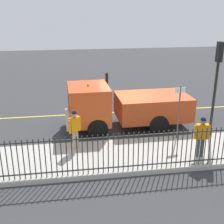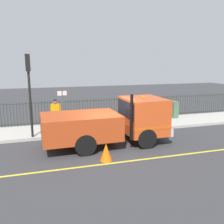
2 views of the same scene
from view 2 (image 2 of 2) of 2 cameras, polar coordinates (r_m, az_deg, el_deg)
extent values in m
plane|color=#38383A|center=(12.27, -0.65, -7.87)|extent=(58.02, 58.02, 0.00)
cube|color=#B7B2A8|center=(15.40, -4.21, -3.52)|extent=(2.87, 26.37, 0.16)
cube|color=yellow|center=(10.50, 2.47, -11.34)|extent=(0.12, 23.74, 0.01)
cube|color=#D84C1E|center=(12.80, 7.12, -0.76)|extent=(2.38, 1.96, 1.78)
cube|color=black|center=(12.72, 7.16, 0.97)|extent=(2.19, 2.00, 0.78)
cube|color=#B8411A|center=(11.90, -7.23, -3.27)|extent=(2.41, 3.64, 1.16)
cube|color=silver|center=(13.44, 11.07, -3.55)|extent=(2.23, 0.24, 0.36)
cube|color=#DB5914|center=(12.89, 7.07, -2.46)|extent=(2.40, 1.98, 0.12)
cylinder|color=black|center=(13.83, 4.10, -3.56)|extent=(0.32, 0.97, 0.96)
cylinder|color=black|center=(11.99, 7.89, -6.04)|extent=(0.32, 0.97, 0.96)
cylinder|color=black|center=(13.05, -8.04, -4.58)|extent=(0.32, 0.97, 0.96)
cylinder|color=black|center=(11.08, -6.12, -7.50)|extent=(0.32, 0.97, 0.96)
sphere|color=orange|center=(12.63, 7.23, 3.42)|extent=(0.12, 0.12, 0.12)
cylinder|color=black|center=(11.43, 4.48, -1.29)|extent=(0.14, 0.14, 2.14)
cube|color=orange|center=(15.20, 6.15, 0.88)|extent=(0.49, 0.50, 0.61)
sphere|color=tan|center=(15.13, 6.19, 2.42)|extent=(0.23, 0.23, 0.23)
sphere|color=#14193F|center=(15.12, 6.19, 2.72)|extent=(0.21, 0.21, 0.21)
cylinder|color=tan|center=(15.43, 6.23, -1.66)|extent=(0.12, 0.12, 0.81)
cylinder|color=tan|center=(15.28, 5.96, -1.79)|extent=(0.12, 0.12, 0.81)
cylinder|color=orange|center=(15.45, 6.57, 0.93)|extent=(0.09, 0.09, 0.58)
cylinder|color=orange|center=(14.97, 5.72, 0.60)|extent=(0.09, 0.09, 0.58)
cube|color=orange|center=(15.47, -12.85, 0.77)|extent=(0.29, 0.50, 0.60)
sphere|color=#997051|center=(15.40, -12.92, 2.26)|extent=(0.22, 0.22, 0.22)
sphere|color=#14193F|center=(15.39, -12.93, 2.54)|extent=(0.21, 0.21, 0.21)
cylinder|color=#3F3F47|center=(15.61, -12.42, -1.74)|extent=(0.12, 0.12, 0.80)
cylinder|color=#3F3F47|center=(15.62, -13.04, -1.76)|extent=(0.12, 0.12, 0.80)
cylinder|color=orange|center=(15.45, -11.85, 0.69)|extent=(0.09, 0.09, 0.57)
cylinder|color=orange|center=(15.50, -13.83, 0.63)|extent=(0.09, 0.09, 0.57)
cylinder|color=#2D332D|center=(21.26, 24.18, 2.00)|extent=(0.04, 0.04, 1.50)
cylinder|color=#2D332D|center=(21.14, 23.81, 1.98)|extent=(0.04, 0.04, 1.50)
cylinder|color=#2D332D|center=(21.02, 23.43, 1.96)|extent=(0.04, 0.04, 1.50)
cylinder|color=#2D332D|center=(20.91, 23.05, 1.94)|extent=(0.04, 0.04, 1.50)
cylinder|color=#2D332D|center=(20.79, 22.66, 1.92)|extent=(0.04, 0.04, 1.50)
cylinder|color=#2D332D|center=(20.68, 22.27, 1.90)|extent=(0.04, 0.04, 1.50)
cylinder|color=#2D332D|center=(20.56, 21.88, 1.89)|extent=(0.04, 0.04, 1.50)
cylinder|color=#2D332D|center=(20.45, 21.48, 1.87)|extent=(0.04, 0.04, 1.50)
cylinder|color=#2D332D|center=(20.34, 21.08, 1.85)|extent=(0.04, 0.04, 1.50)
cylinder|color=#2D332D|center=(20.23, 20.67, 1.83)|extent=(0.04, 0.04, 1.50)
cylinder|color=#2D332D|center=(20.12, 20.26, 1.81)|extent=(0.04, 0.04, 1.50)
cylinder|color=#2D332D|center=(20.01, 19.84, 1.78)|extent=(0.04, 0.04, 1.50)
cylinder|color=#2D332D|center=(19.90, 19.42, 1.76)|extent=(0.04, 0.04, 1.50)
cylinder|color=#2D332D|center=(19.79, 18.99, 1.74)|extent=(0.04, 0.04, 1.50)
cylinder|color=#2D332D|center=(19.69, 18.56, 1.72)|extent=(0.04, 0.04, 1.50)
cylinder|color=#2D332D|center=(19.58, 18.12, 1.70)|extent=(0.04, 0.04, 1.50)
cylinder|color=#2D332D|center=(19.48, 17.68, 1.67)|extent=(0.04, 0.04, 1.50)
cylinder|color=#2D332D|center=(19.38, 17.24, 1.65)|extent=(0.04, 0.04, 1.50)
cylinder|color=#2D332D|center=(19.28, 16.79, 1.63)|extent=(0.04, 0.04, 1.50)
cylinder|color=#2D332D|center=(19.18, 16.34, 1.61)|extent=(0.04, 0.04, 1.50)
cylinder|color=#2D332D|center=(19.08, 15.88, 1.58)|extent=(0.04, 0.04, 1.50)
cylinder|color=#2D332D|center=(18.98, 15.41, 1.56)|extent=(0.04, 0.04, 1.50)
cylinder|color=#2D332D|center=(18.88, 14.95, 1.53)|extent=(0.04, 0.04, 1.50)
cylinder|color=#2D332D|center=(18.79, 14.47, 1.51)|extent=(0.04, 0.04, 1.50)
cylinder|color=#2D332D|center=(18.70, 13.99, 1.48)|extent=(0.04, 0.04, 1.50)
cylinder|color=#2D332D|center=(18.60, 13.51, 1.46)|extent=(0.04, 0.04, 1.50)
cylinder|color=#2D332D|center=(18.51, 13.02, 1.43)|extent=(0.04, 0.04, 1.50)
cylinder|color=#2D332D|center=(18.42, 12.53, 1.40)|extent=(0.04, 0.04, 1.50)
cylinder|color=#2D332D|center=(18.34, 12.04, 1.38)|extent=(0.04, 0.04, 1.50)
cylinder|color=#2D332D|center=(18.25, 11.53, 1.35)|extent=(0.04, 0.04, 1.50)
cylinder|color=#2D332D|center=(18.16, 11.03, 1.32)|extent=(0.04, 0.04, 1.50)
cylinder|color=#2D332D|center=(18.08, 10.52, 1.30)|extent=(0.04, 0.04, 1.50)
cylinder|color=#2D332D|center=(18.00, 10.00, 1.27)|extent=(0.04, 0.04, 1.50)
cylinder|color=#2D332D|center=(17.92, 9.48, 1.24)|extent=(0.04, 0.04, 1.50)
cylinder|color=#2D332D|center=(17.84, 8.96, 1.21)|extent=(0.04, 0.04, 1.50)
cylinder|color=#2D332D|center=(17.76, 8.43, 1.18)|extent=(0.04, 0.04, 1.50)
cylinder|color=#2D332D|center=(17.68, 7.89, 1.15)|extent=(0.04, 0.04, 1.50)
cylinder|color=#2D332D|center=(17.61, 7.35, 1.12)|extent=(0.04, 0.04, 1.50)
cylinder|color=#2D332D|center=(17.53, 6.81, 1.09)|extent=(0.04, 0.04, 1.50)
cylinder|color=#2D332D|center=(17.46, 6.26, 1.06)|extent=(0.04, 0.04, 1.50)
cylinder|color=#2D332D|center=(17.39, 5.71, 1.03)|extent=(0.04, 0.04, 1.50)
cylinder|color=#2D332D|center=(17.32, 5.15, 1.00)|extent=(0.04, 0.04, 1.50)
cylinder|color=#2D332D|center=(17.26, 4.59, 0.97)|extent=(0.04, 0.04, 1.50)
cylinder|color=#2D332D|center=(17.19, 4.03, 0.93)|extent=(0.04, 0.04, 1.50)
cylinder|color=#2D332D|center=(17.13, 3.46, 0.90)|extent=(0.04, 0.04, 1.50)
cylinder|color=#2D332D|center=(17.07, 2.88, 0.87)|extent=(0.04, 0.04, 1.50)
cylinder|color=#2D332D|center=(17.01, 2.30, 0.84)|extent=(0.04, 0.04, 1.50)
cylinder|color=#2D332D|center=(16.95, 1.72, 0.80)|extent=(0.04, 0.04, 1.50)
cylinder|color=#2D332D|center=(16.89, 1.14, 0.77)|extent=(0.04, 0.04, 1.50)
cylinder|color=#2D332D|center=(16.84, 0.55, 0.73)|extent=(0.04, 0.04, 1.50)
cylinder|color=#2D332D|center=(16.79, -0.05, 0.70)|extent=(0.04, 0.04, 1.50)
cylinder|color=#2D332D|center=(16.73, -0.64, 0.67)|extent=(0.04, 0.04, 1.50)
cylinder|color=#2D332D|center=(16.69, -1.24, 0.63)|extent=(0.04, 0.04, 1.50)
cylinder|color=#2D332D|center=(16.64, -1.85, 0.60)|extent=(0.04, 0.04, 1.50)
cylinder|color=#2D332D|center=(16.59, -2.46, 0.56)|extent=(0.04, 0.04, 1.50)
cylinder|color=#2D332D|center=(16.55, -3.07, 0.53)|extent=(0.04, 0.04, 1.50)
cylinder|color=#2D332D|center=(16.51, -3.68, 0.49)|extent=(0.04, 0.04, 1.50)
cylinder|color=#2D332D|center=(16.47, -4.30, 0.45)|extent=(0.04, 0.04, 1.50)
cylinder|color=#2D332D|center=(16.43, -4.92, 0.42)|extent=(0.04, 0.04, 1.50)
cylinder|color=#2D332D|center=(16.39, -5.54, 0.38)|extent=(0.04, 0.04, 1.50)
cylinder|color=#2D332D|center=(16.36, -6.17, 0.34)|extent=(0.04, 0.04, 1.50)
cylinder|color=#2D332D|center=(16.33, -6.79, 0.31)|extent=(0.04, 0.04, 1.50)
cylinder|color=#2D332D|center=(16.30, -7.42, 0.27)|extent=(0.04, 0.04, 1.50)
cylinder|color=#2D332D|center=(16.27, -8.06, 0.23)|extent=(0.04, 0.04, 1.50)
cylinder|color=#2D332D|center=(16.24, -8.69, 0.19)|extent=(0.04, 0.04, 1.50)
cylinder|color=#2D332D|center=(16.22, -9.33, 0.16)|extent=(0.04, 0.04, 1.50)
cylinder|color=#2D332D|center=(16.20, -9.97, 0.12)|extent=(0.04, 0.04, 1.50)
cylinder|color=#2D332D|center=(16.18, -10.61, 0.08)|extent=(0.04, 0.04, 1.50)
cylinder|color=#2D332D|center=(16.16, -11.25, 0.04)|extent=(0.04, 0.04, 1.50)
cylinder|color=#2D332D|center=(16.14, -11.89, 0.01)|extent=(0.04, 0.04, 1.50)
cylinder|color=#2D332D|center=(16.13, -12.54, -0.03)|extent=(0.04, 0.04, 1.50)
cylinder|color=#2D332D|center=(16.12, -13.18, -0.07)|extent=(0.04, 0.04, 1.50)
cylinder|color=#2D332D|center=(16.11, -13.83, -0.11)|extent=(0.04, 0.04, 1.50)
cylinder|color=#2D332D|center=(16.10, -14.47, -0.15)|extent=(0.04, 0.04, 1.50)
cylinder|color=#2D332D|center=(16.09, -15.12, -0.18)|extent=(0.04, 0.04, 1.50)
cylinder|color=#2D332D|center=(16.09, -15.77, -0.22)|extent=(0.04, 0.04, 1.50)
cylinder|color=#2D332D|center=(16.09, -16.42, -0.26)|extent=(0.04, 0.04, 1.50)
cylinder|color=#2D332D|center=(16.09, -17.06, -0.30)|extent=(0.04, 0.04, 1.50)
cylinder|color=#2D332D|center=(16.09, -17.71, -0.34)|extent=(0.04, 0.04, 1.50)
cylinder|color=#2D332D|center=(16.10, -18.36, -0.38)|extent=(0.04, 0.04, 1.50)
cylinder|color=#2D332D|center=(16.10, -19.01, -0.41)|extent=(0.04, 0.04, 1.50)
cylinder|color=#2D332D|center=(16.11, -19.65, -0.45)|extent=(0.04, 0.04, 1.50)
cylinder|color=#2D332D|center=(16.12, -20.30, -0.49)|extent=(0.04, 0.04, 1.50)
cylinder|color=#2D332D|center=(16.14, -20.94, -0.53)|extent=(0.04, 0.04, 1.50)
cylinder|color=#2D332D|center=(16.15, -21.59, -0.56)|extent=(0.04, 0.04, 1.50)
cylinder|color=#2D332D|center=(16.17, -22.23, -0.60)|extent=(0.04, 0.04, 1.50)
cylinder|color=#2D332D|center=(16.19, -22.87, -0.64)|extent=(0.04, 0.04, 1.50)
cylinder|color=#2D332D|center=(16.21, -23.51, -0.68)|extent=(0.04, 0.04, 1.50)
cylinder|color=#2D332D|center=(16.23, -24.15, -0.71)|extent=(0.04, 0.04, 1.50)
cube|color=#2D332D|center=(16.30, -5.27, 2.58)|extent=(0.04, 22.42, 0.04)
cube|color=#2D332D|center=(16.53, -5.19, -1.54)|extent=(0.04, 22.42, 0.04)
cylinder|color=black|center=(13.40, -18.27, 3.33)|extent=(0.12, 0.12, 4.28)
cube|color=black|center=(13.28, -18.74, 10.66)|extent=(0.31, 0.23, 0.85)
sphere|color=red|center=(13.28, -18.82, 11.76)|extent=(0.16, 0.16, 0.16)
sphere|color=yellow|center=(13.28, -18.74, 10.66)|extent=(0.16, 0.16, 0.16)
sphere|color=green|center=(13.28, -18.67, 9.56)|extent=(0.16, 0.16, 0.16)
cube|color=#4C6B4C|center=(18.06, 14.04, 0.56)|extent=(0.60, 0.38, 1.15)
cone|color=orange|center=(10.51, -1.36, -9.17)|extent=(0.52, 0.52, 0.74)
cylinder|color=#4C4C4C|center=(13.66, -11.21, -0.04)|extent=(0.06, 0.06, 2.45)
cube|color=white|center=(13.49, -11.38, 4.24)|extent=(0.12, 0.50, 0.24)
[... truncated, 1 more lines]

